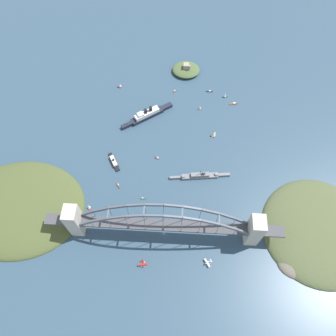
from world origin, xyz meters
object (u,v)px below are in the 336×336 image
seaplane_taxiing_near_bridge (143,264)px  small_boat_9 (214,134)px  small_boat_4 (143,198)px  small_boat_1 (157,157)px  ocean_liner (147,115)px  small_boat_8 (225,95)px  harbor_ferry_steamer (114,162)px  small_boat_6 (209,91)px  small_boat_7 (120,85)px  small_boat_0 (234,104)px  naval_cruiser (200,176)px  seaplane_second_in_formation (208,263)px  small_boat_2 (200,107)px  small_boat_5 (89,207)px  small_boat_3 (175,91)px  fort_island_mid_harbor (186,70)px  harbor_arch_bridge (164,225)px  small_boat_10 (118,185)px

seaplane_taxiing_near_bridge → small_boat_9: size_ratio=0.98×
small_boat_4 → seaplane_taxiing_near_bridge: bearing=-84.3°
small_boat_1 → seaplane_taxiing_near_bridge: bearing=-92.3°
ocean_liner → small_boat_8: ocean_liner is taller
harbor_ferry_steamer → small_boat_6: 173.77m
harbor_ferry_steamer → small_boat_7: 127.38m
small_boat_0 → naval_cruiser: bearing=-111.2°
seaplane_second_in_formation → small_boat_7: bearing=117.1°
small_boat_1 → small_boat_4: bearing=-102.7°
small_boat_6 → small_boat_7: (-128.98, 1.47, 3.10)m
harbor_ferry_steamer → seaplane_second_in_formation: 165.87m
ocean_liner → small_boat_9: 93.00m
harbor_ferry_steamer → small_boat_0: 185.92m
small_boat_2 → small_boat_8: 42.41m
small_boat_2 → small_boat_5: 200.37m
seaplane_taxiing_near_bridge → small_boat_3: 247.75m
seaplane_taxiing_near_bridge → fort_island_mid_harbor: bearing=82.7°
ocean_liner → small_boat_2: 73.31m
naval_cruiser → small_boat_9: naval_cruiser is taller
seaplane_second_in_formation → small_boat_1: small_boat_1 is taller
ocean_liner → harbor_ferry_steamer: ocean_liner is taller
naval_cruiser → seaplane_taxiing_near_bridge: naval_cruiser is taller
harbor_arch_bridge → small_boat_4: bearing=124.1°
harbor_arch_bridge → small_boat_10: (-58.46, 55.96, -25.94)m
small_boat_3 → small_boat_10: size_ratio=0.95×
seaplane_taxiing_near_bridge → small_boat_2: size_ratio=1.45×
small_boat_10 → small_boat_7: bearing=96.7°
harbor_arch_bridge → small_boat_7: (-77.03, 214.95, -23.04)m
harbor_ferry_steamer → small_boat_10: size_ratio=3.51×
small_boat_0 → small_boat_2: (-47.55, -11.67, 2.50)m
small_boat_0 → small_boat_8: (-12.57, 12.30, 3.36)m
small_boat_0 → ocean_liner: bearing=-165.8°
fort_island_mid_harbor → small_boat_2: bearing=-73.4°
small_boat_1 → small_boat_6: (66.57, 116.18, -2.28)m
harbor_ferry_steamer → small_boat_10: bearing=-73.1°
small_boat_5 → harbor_ferry_steamer: bearing=72.1°
naval_cruiser → small_boat_5: 136.80m
seaplane_taxiing_near_bridge → small_boat_6: (71.81, 248.88, -1.32)m
ocean_liner → small_boat_10: size_ratio=8.68×
harbor_arch_bridge → small_boat_1: size_ratio=40.12×
small_boat_0 → small_boat_7: small_boat_7 is taller
harbor_ferry_steamer → fort_island_mid_harbor: size_ratio=0.67×
naval_cruiser → harbor_ferry_steamer: size_ratio=2.72×
small_boat_7 → small_boat_8: (150.10, -10.28, 0.33)m
small_boat_8 → small_boat_10: (-131.52, -148.71, -3.23)m
small_boat_2 → small_boat_9: 48.46m
small_boat_2 → small_boat_7: small_boat_7 is taller
small_boat_3 → small_boat_5: (-90.57, -186.08, 2.71)m
small_boat_4 → small_boat_3: bearing=80.2°
fort_island_mid_harbor → small_boat_1: 157.19m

